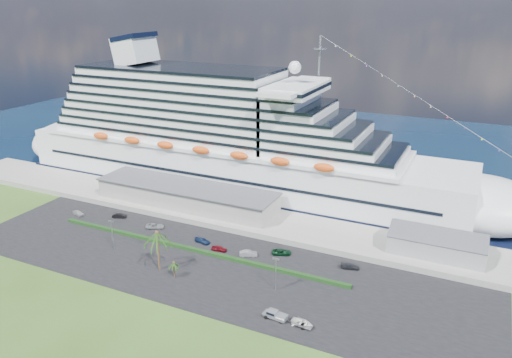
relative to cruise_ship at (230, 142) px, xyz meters
The scene contains 22 objects.
ground 69.56m from the cruise_ship, 71.40° to the right, with size 420.00×420.00×0.00m, color #334F1A.
asphalt_lot 59.58m from the cruise_ship, 67.89° to the right, with size 140.00×38.00×0.12m, color black.
wharf 35.90m from the cruise_ship, 48.10° to the right, with size 240.00×20.00×1.80m, color gray.
water 71.40m from the cruise_ship, 71.93° to the left, with size 420.00×160.00×0.02m, color #0B1832.
cruise_ship is the anchor object (origin of this frame).
terminal_building 26.92m from the cruise_ship, 98.22° to the right, with size 61.00×15.00×6.30m.
port_shed 78.32m from the cruise_ship, 18.08° to the right, with size 24.00×12.31×7.37m.
hedge 52.41m from the cruise_ship, 74.26° to the right, with size 88.00×1.10×0.90m, color black.
lamp_post_left 57.50m from the cruise_ship, 96.59° to the right, with size 1.60×0.35×8.27m.
lamp_post_right 70.64m from the cruise_ship, 53.44° to the right, with size 1.60×0.35×8.27m.
palm_tall 61.56m from the cruise_ship, 79.12° to the right, with size 8.82×8.82×11.13m.
palm_short 65.13m from the cruise_ship, 74.52° to the right, with size 3.53×3.53×4.56m.
parked_car_0 55.72m from the cruise_ship, 126.01° to the right, with size 1.77×4.39×1.50m, color #B2B2B4.
parked_car_1 46.19m from the cruise_ship, 115.23° to the right, with size 1.50×4.29×1.41m, color black.
parked_car_2 43.94m from the cruise_ship, 95.45° to the right, with size 2.43×5.27×1.46m, color #969B9F.
parked_car_3 47.66m from the cruise_ship, 72.19° to the right, with size 1.89×4.65×1.35m, color #15274C.
parked_car_4 51.72m from the cruise_ship, 65.76° to the right, with size 1.70×4.22×1.44m, color maroon.
parked_car_5 54.93m from the cruise_ship, 57.00° to the right, with size 1.64×4.71×1.55m, color #93959A.
parked_car_6 55.96m from the cruise_ship, 47.46° to the right, with size 2.39×5.18×1.44m, color #0C321B.
parked_car_7 69.06m from the cruise_ship, 35.48° to the right, with size 1.91×4.70×1.36m, color #24252A.
pickup_truck 82.23m from the cruise_ship, 55.38° to the right, with size 5.45×2.44×1.87m.
boat_trailer 86.04m from the cruise_ship, 51.98° to the right, with size 5.58×3.87×1.57m.
Camera 1 is at (59.08, -85.22, 64.22)m, focal length 35.00 mm.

